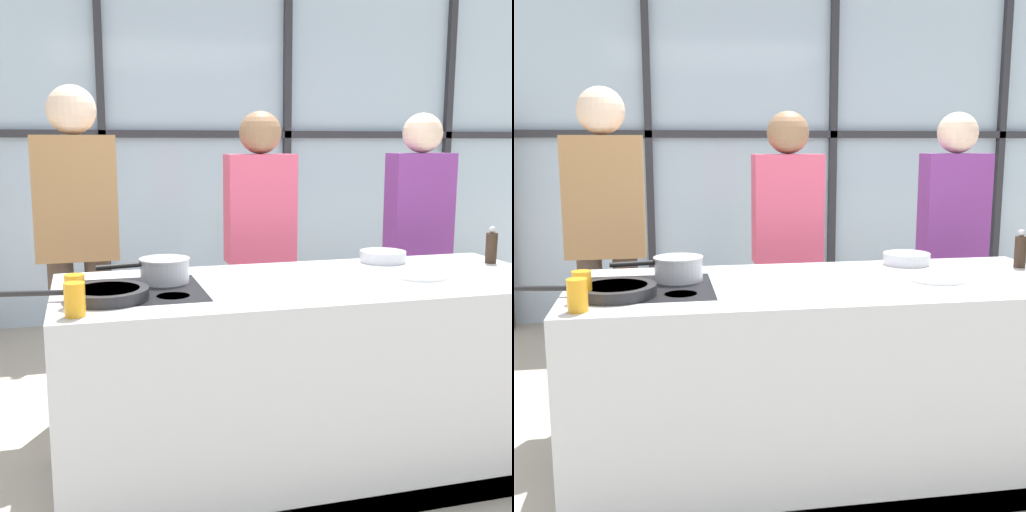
% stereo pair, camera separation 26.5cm
% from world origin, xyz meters
% --- Properties ---
extents(ground_plane, '(18.00, 18.00, 0.00)m').
position_xyz_m(ground_plane, '(0.00, 0.00, 0.00)').
color(ground_plane, '#BCB29E').
extents(back_window_wall, '(6.40, 0.10, 2.80)m').
position_xyz_m(back_window_wall, '(0.00, 2.78, 1.40)').
color(back_window_wall, silver).
rests_on(back_window_wall, ground_plane).
extents(demo_island, '(2.17, 0.87, 0.88)m').
position_xyz_m(demo_island, '(-0.00, -0.00, 0.44)').
color(demo_island, silver).
rests_on(demo_island, ground_plane).
extents(spectator_far_left, '(0.41, 0.25, 1.75)m').
position_xyz_m(spectator_far_left, '(-0.97, 0.83, 1.02)').
color(spectator_far_left, '#47382D').
rests_on(spectator_far_left, ground_plane).
extents(spectator_center_left, '(0.38, 0.23, 1.64)m').
position_xyz_m(spectator_center_left, '(0.00, 0.83, 0.95)').
color(spectator_center_left, black).
rests_on(spectator_center_left, ground_plane).
extents(spectator_center_right, '(0.38, 0.23, 1.64)m').
position_xyz_m(spectator_center_right, '(0.97, 0.83, 0.95)').
color(spectator_center_right, '#47382D').
rests_on(spectator_center_right, ground_plane).
extents(frying_pan, '(0.57, 0.32, 0.04)m').
position_xyz_m(frying_pan, '(-0.87, -0.12, 0.91)').
color(frying_pan, '#232326').
rests_on(frying_pan, demo_island).
extents(saucepan, '(0.39, 0.21, 0.10)m').
position_xyz_m(saucepan, '(-0.62, 0.12, 0.94)').
color(saucepan, silver).
rests_on(saucepan, demo_island).
extents(white_plate, '(0.24, 0.24, 0.01)m').
position_xyz_m(white_plate, '(0.49, -0.06, 0.89)').
color(white_plate, white).
rests_on(white_plate, demo_island).
extents(mixing_bowl, '(0.23, 0.23, 0.06)m').
position_xyz_m(mixing_bowl, '(0.49, 0.32, 0.91)').
color(mixing_bowl, silver).
rests_on(mixing_bowl, demo_island).
extents(pepper_grinder, '(0.05, 0.05, 0.18)m').
position_xyz_m(pepper_grinder, '(0.99, 0.15, 0.97)').
color(pepper_grinder, '#332319').
rests_on(pepper_grinder, demo_island).
extents(juice_glass_near, '(0.07, 0.07, 0.12)m').
position_xyz_m(juice_glass_near, '(-0.98, -0.34, 0.94)').
color(juice_glass_near, orange).
rests_on(juice_glass_near, demo_island).
extents(juice_glass_far, '(0.07, 0.07, 0.12)m').
position_xyz_m(juice_glass_far, '(-0.98, -0.20, 0.94)').
color(juice_glass_far, orange).
rests_on(juice_glass_far, demo_island).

